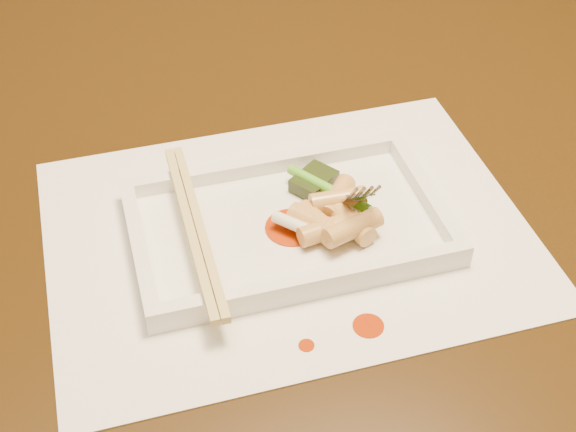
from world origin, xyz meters
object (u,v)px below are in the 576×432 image
object	(u,v)px
chopstick_a	(190,228)
fork	(365,127)
plate_base	(288,228)
table	(223,235)
placemat	(288,232)

from	to	relation	value
chopstick_a	fork	xyz separation A→B (m)	(0.15, 0.02, 0.06)
plate_base	fork	world-z (taller)	fork
plate_base	chopstick_a	distance (m)	0.08
table	chopstick_a	bearing A→B (deg)	-111.31
table	plate_base	distance (m)	0.16
placemat	chopstick_a	bearing A→B (deg)	180.00
placemat	plate_base	bearing A→B (deg)	0.00
table	placemat	world-z (taller)	placemat
table	fork	xyz separation A→B (m)	(0.11, -0.10, 0.18)
chopstick_a	fork	distance (m)	0.16
placemat	fork	bearing A→B (deg)	14.42
placemat	chopstick_a	world-z (taller)	chopstick_a
plate_base	chopstick_a	size ratio (longest dim) A/B	1.27
table	plate_base	bearing A→B (deg)	-72.56
table	chopstick_a	size ratio (longest dim) A/B	6.84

